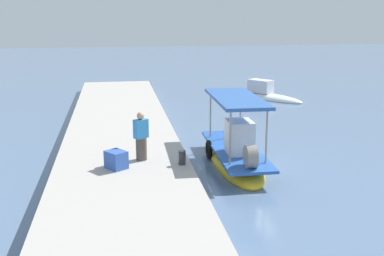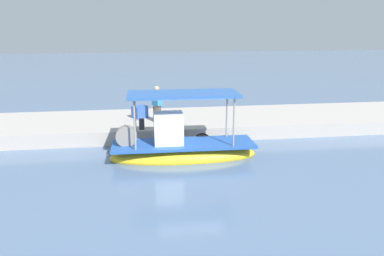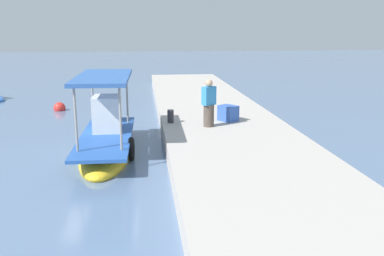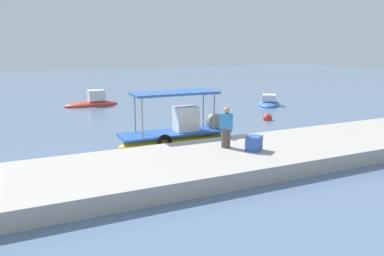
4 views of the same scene
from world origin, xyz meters
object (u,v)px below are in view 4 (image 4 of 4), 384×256
(main_fishing_boat, at_px, (177,135))
(marker_buoy, at_px, (267,118))
(moored_boat_near, at_px, (269,103))
(mooring_bollard, at_px, (226,133))
(moored_boat_mid, at_px, (92,103))
(cargo_crate, at_px, (254,143))
(fisherman_near_bollard, at_px, (226,129))

(main_fishing_boat, bearing_deg, marker_buoy, 21.21)
(main_fishing_boat, distance_m, moored_boat_near, 14.14)
(main_fishing_boat, height_order, mooring_bollard, main_fishing_boat)
(moored_boat_mid, bearing_deg, cargo_crate, -80.11)
(moored_boat_near, bearing_deg, moored_boat_mid, 156.62)
(main_fishing_boat, distance_m, fisherman_near_bollard, 3.76)
(fisherman_near_bollard, distance_m, moored_boat_near, 16.00)
(cargo_crate, xyz_separation_m, marker_buoy, (6.13, 7.41, -0.80))
(main_fishing_boat, relative_size, marker_buoy, 9.65)
(mooring_bollard, height_order, cargo_crate, cargo_crate)
(main_fishing_boat, xyz_separation_m, fisherman_near_bollard, (0.71, -3.56, 0.95))
(fisherman_near_bollard, distance_m, marker_buoy, 9.62)
(main_fishing_boat, distance_m, cargo_crate, 4.72)
(moored_boat_near, bearing_deg, main_fishing_boat, -144.91)
(moored_boat_near, bearing_deg, mooring_bollard, -134.24)
(main_fishing_boat, bearing_deg, fisherman_near_bollard, -78.66)
(mooring_bollard, height_order, moored_boat_near, mooring_bollard)
(fisherman_near_bollard, distance_m, cargo_crate, 1.28)
(moored_boat_mid, bearing_deg, marker_buoy, -49.39)
(main_fishing_boat, xyz_separation_m, marker_buoy, (7.66, 2.97, -0.32))
(cargo_crate, relative_size, marker_buoy, 1.10)
(mooring_bollard, distance_m, moored_boat_near, 14.49)
(fisherman_near_bollard, distance_m, moored_boat_mid, 17.61)
(main_fishing_boat, height_order, moored_boat_mid, main_fishing_boat)
(main_fishing_boat, bearing_deg, moored_boat_near, 35.09)
(moored_boat_near, xyz_separation_m, moored_boat_mid, (-13.23, 5.72, 0.08))
(moored_boat_near, height_order, moored_boat_mid, moored_boat_mid)
(marker_buoy, bearing_deg, main_fishing_boat, -158.79)
(mooring_bollard, bearing_deg, moored_boat_mid, 101.02)
(cargo_crate, distance_m, moored_boat_mid, 18.58)
(fisherman_near_bollard, height_order, moored_boat_near, fisherman_near_bollard)
(fisherman_near_bollard, relative_size, moored_boat_mid, 0.39)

